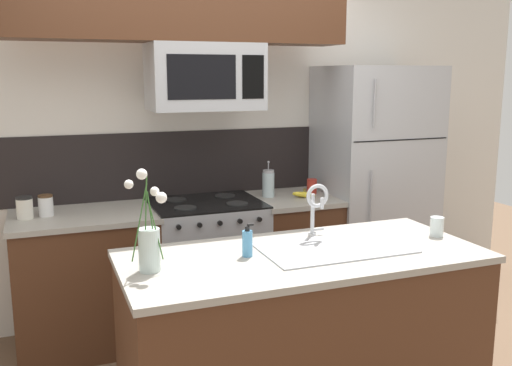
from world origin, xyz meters
TOP-DOWN VIEW (x-y plane):
  - rear_partition at (0.30, 1.28)m, footprint 5.20×0.10m
  - splash_band at (0.00, 1.22)m, footprint 3.11×0.01m
  - back_counter_left at (-0.83, 0.90)m, footprint 0.92×0.65m
  - back_counter_right at (0.66, 0.90)m, footprint 0.60×0.65m
  - stove_range at (0.00, 0.90)m, footprint 0.76×0.64m
  - microwave at (0.00, 0.88)m, footprint 0.74×0.40m
  - refrigerator at (1.35, 0.92)m, footprint 0.81×0.74m
  - storage_jar_tall at (-1.17, 0.89)m, footprint 0.10×0.10m
  - storage_jar_medium at (-1.05, 0.93)m, footprint 0.09×0.09m
  - banana_bunch at (0.73, 0.84)m, footprint 0.19×0.12m
  - french_press at (0.49, 0.96)m, footprint 0.09×0.09m
  - coffee_tin at (0.85, 0.95)m, footprint 0.08×0.08m
  - island_counter at (0.15, -0.35)m, footprint 1.84×0.82m
  - kitchen_sink at (0.33, -0.35)m, footprint 0.76×0.44m
  - sink_faucet at (0.33, -0.13)m, footprint 0.14×0.14m
  - dish_soap_bottle at (-0.13, -0.30)m, footprint 0.06×0.05m
  - spare_glass at (0.98, -0.34)m, footprint 0.07×0.07m
  - flower_vase at (-0.62, -0.35)m, footprint 0.18×0.12m

SIDE VIEW (x-z plane):
  - island_counter at x=0.15m, z-range 0.00..0.91m
  - back_counter_left at x=-0.83m, z-range 0.00..0.91m
  - back_counter_right at x=0.66m, z-range 0.00..0.91m
  - stove_range at x=0.00m, z-range 0.00..0.93m
  - kitchen_sink at x=0.33m, z-range 0.76..0.92m
  - refrigerator at x=1.35m, z-range 0.00..1.86m
  - banana_bunch at x=0.73m, z-range 0.89..0.97m
  - spare_glass at x=0.98m, z-range 0.91..1.02m
  - coffee_tin at x=0.85m, z-range 0.91..1.02m
  - storage_jar_medium at x=-1.05m, z-range 0.91..1.05m
  - dish_soap_bottle at x=-0.13m, z-range 0.90..1.06m
  - storage_jar_tall at x=-1.17m, z-range 0.91..1.05m
  - french_press at x=0.49m, z-range 0.88..1.14m
  - flower_vase at x=-0.62m, z-range 0.80..1.28m
  - sink_faucet at x=0.33m, z-range 0.95..1.26m
  - splash_band at x=0.00m, z-range 0.91..1.39m
  - rear_partition at x=0.30m, z-range 0.00..2.60m
  - microwave at x=0.00m, z-range 1.56..2.00m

